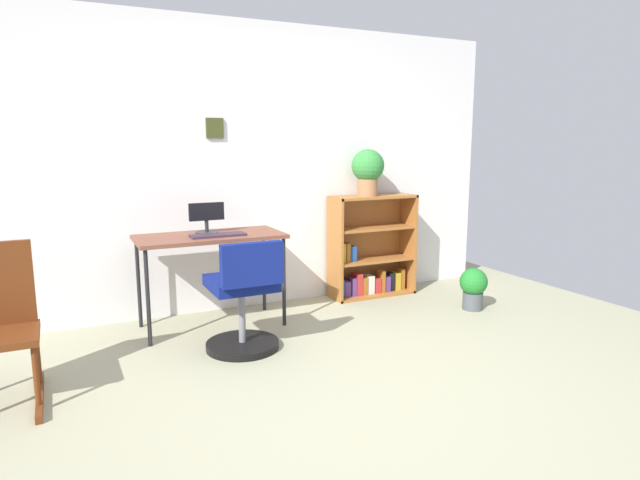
# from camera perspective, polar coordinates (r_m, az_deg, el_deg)

# --- Properties ---
(ground_plane) EXTENTS (6.24, 6.24, 0.00)m
(ground_plane) POSITION_cam_1_polar(r_m,az_deg,el_deg) (3.20, 3.33, -16.97)
(ground_plane) COLOR gray
(wall_back) EXTENTS (5.20, 0.12, 2.47)m
(wall_back) POSITION_cam_1_polar(r_m,az_deg,el_deg) (4.84, -9.13, 7.41)
(wall_back) COLOR silver
(wall_back) RESTS_ON ground_plane
(desk) EXTENTS (1.13, 0.54, 0.74)m
(desk) POSITION_cam_1_polar(r_m,az_deg,el_deg) (4.37, -11.36, -0.24)
(desk) COLOR brown
(desk) RESTS_ON ground_plane
(monitor) EXTENTS (0.28, 0.18, 0.24)m
(monitor) POSITION_cam_1_polar(r_m,az_deg,el_deg) (4.41, -11.72, 2.25)
(monitor) COLOR #262628
(monitor) RESTS_ON desk
(keyboard) EXTENTS (0.42, 0.15, 0.02)m
(keyboard) POSITION_cam_1_polar(r_m,az_deg,el_deg) (4.27, -10.57, 0.50)
(keyboard) COLOR #352534
(keyboard) RESTS_ON desk
(office_chair) EXTENTS (0.52, 0.55, 0.81)m
(office_chair) POSITION_cam_1_polar(r_m,az_deg,el_deg) (3.88, -7.93, -6.45)
(office_chair) COLOR black
(office_chair) RESTS_ON ground_plane
(bookshelf_low) EXTENTS (0.83, 0.30, 0.96)m
(bookshelf_low) POSITION_cam_1_polar(r_m,az_deg,el_deg) (5.28, 5.12, -1.24)
(bookshelf_low) COLOR #9E602B
(bookshelf_low) RESTS_ON ground_plane
(potted_plant_on_shelf) EXTENTS (0.30, 0.30, 0.43)m
(potted_plant_on_shelf) POSITION_cam_1_polar(r_m,az_deg,el_deg) (5.11, 5.00, 7.33)
(potted_plant_on_shelf) COLOR #9E6642
(potted_plant_on_shelf) RESTS_ON bookshelf_low
(potted_plant_floor) EXTENTS (0.24, 0.24, 0.37)m
(potted_plant_floor) POSITION_cam_1_polar(r_m,az_deg,el_deg) (5.01, 15.67, -4.68)
(potted_plant_floor) COLOR #474C51
(potted_plant_floor) RESTS_ON ground_plane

